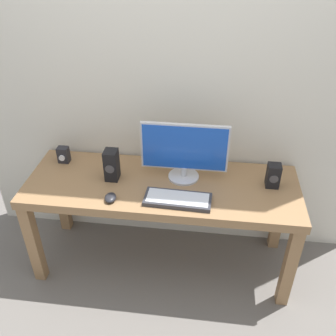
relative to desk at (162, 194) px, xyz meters
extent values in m
plane|color=slate|center=(0.00, 0.00, -0.62)|extent=(6.00, 6.00, 0.00)
cube|color=silver|center=(0.00, 0.35, 0.88)|extent=(2.78, 0.04, 3.00)
cube|color=#936D47|center=(0.00, 0.00, 0.06)|extent=(1.76, 0.62, 0.06)
cube|color=#936D47|center=(-0.83, -0.26, -0.29)|extent=(0.07, 0.07, 0.65)
cube|color=#936D47|center=(0.83, -0.26, -0.29)|extent=(0.07, 0.07, 0.65)
cube|color=#936D47|center=(-0.83, 0.26, -0.29)|extent=(0.07, 0.07, 0.65)
cube|color=#936D47|center=(0.83, 0.26, -0.29)|extent=(0.07, 0.07, 0.65)
cylinder|color=silver|center=(0.13, 0.08, 0.10)|extent=(0.20, 0.20, 0.02)
cylinder|color=silver|center=(0.13, 0.08, 0.14)|extent=(0.04, 0.04, 0.06)
cube|color=silver|center=(0.13, 0.09, 0.32)|extent=(0.55, 0.02, 0.32)
cube|color=blue|center=(0.13, 0.08, 0.32)|extent=(0.53, 0.01, 0.30)
cube|color=#333338|center=(0.12, -0.17, 0.11)|extent=(0.41, 0.18, 0.03)
cube|color=silver|center=(0.12, -0.17, 0.12)|extent=(0.38, 0.15, 0.00)
ellipsoid|color=#232328|center=(-0.28, -0.21, 0.11)|extent=(0.08, 0.10, 0.04)
cube|color=black|center=(0.70, 0.06, 0.17)|extent=(0.08, 0.08, 0.16)
cylinder|color=#3F3F44|center=(0.70, 0.02, 0.17)|extent=(0.06, 0.00, 0.06)
cube|color=black|center=(-0.33, 0.01, 0.20)|extent=(0.08, 0.10, 0.21)
cylinder|color=#3F3F44|center=(-0.33, -0.04, 0.20)|extent=(0.06, 0.00, 0.06)
cube|color=#232328|center=(-0.71, 0.17, 0.15)|extent=(0.07, 0.06, 0.11)
cylinder|color=silver|center=(-0.71, 0.13, 0.14)|extent=(0.04, 0.01, 0.04)
camera|label=1|loc=(0.28, -1.93, 1.52)|focal=40.00mm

